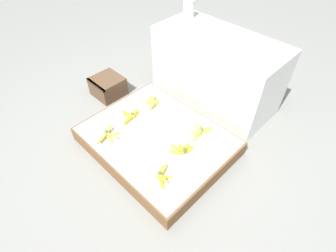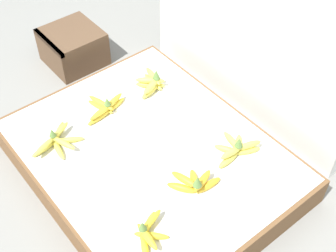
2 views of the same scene
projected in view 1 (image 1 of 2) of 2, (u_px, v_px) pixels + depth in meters
name	position (u px, v px, depth m)	size (l,w,h in m)	color
ground_plane	(157.00, 146.00, 2.37)	(10.00, 10.00, 0.00)	gray
display_platform	(157.00, 141.00, 2.32)	(1.22, 0.97, 0.15)	brown
back_vendor_table	(216.00, 70.00, 2.61)	(1.24, 0.58, 0.71)	white
wooden_crate	(108.00, 86.00, 2.84)	(0.31, 0.30, 0.21)	brown
banana_bunch_front_left	(108.00, 135.00, 2.23)	(0.21, 0.24, 0.09)	#DBCC4C
banana_bunch_front_midleft	(162.00, 175.00, 1.94)	(0.17, 0.18, 0.10)	yellow
banana_bunch_middle_left	(131.00, 116.00, 2.40)	(0.16, 0.24, 0.10)	gold
banana_bunch_middle_midleft	(182.00, 149.00, 2.11)	(0.15, 0.21, 0.11)	gold
banana_bunch_back_left	(153.00, 101.00, 2.53)	(0.17, 0.16, 0.11)	#DBCC4C
banana_bunch_back_midleft	(200.00, 131.00, 2.26)	(0.17, 0.23, 0.11)	#DBCC4C
glass_jar	(189.00, 9.00, 2.60)	(0.12, 0.12, 0.17)	silver
foam_tray_white	(263.00, 51.00, 2.16)	(0.28, 0.14, 0.02)	white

